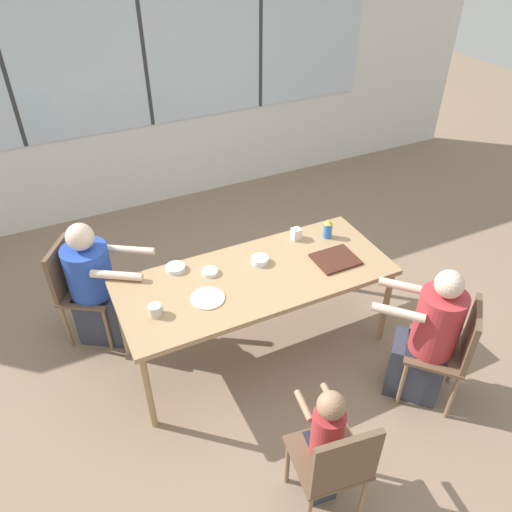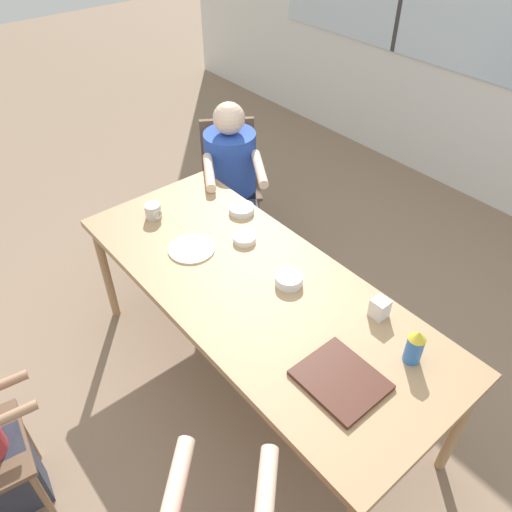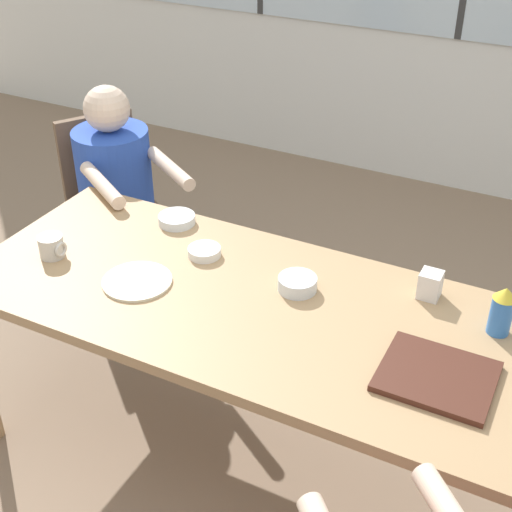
{
  "view_description": "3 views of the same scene",
  "coord_description": "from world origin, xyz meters",
  "px_view_note": "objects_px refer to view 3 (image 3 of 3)",
  "views": [
    {
      "loc": [
        -1.23,
        -2.58,
        3.06
      ],
      "look_at": [
        0.0,
        0.0,
        0.92
      ],
      "focal_mm": 35.0,
      "sensor_mm": 36.0,
      "label": 1
    },
    {
      "loc": [
        1.32,
        -1.1,
        2.38
      ],
      "look_at": [
        0.0,
        0.0,
        0.92
      ],
      "focal_mm": 35.0,
      "sensor_mm": 36.0,
      "label": 2
    },
    {
      "loc": [
        0.87,
        -1.69,
        2.14
      ],
      "look_at": [
        0.0,
        0.0,
        0.92
      ],
      "focal_mm": 50.0,
      "sensor_mm": 36.0,
      "label": 3
    }
  ],
  "objects_px": {
    "milk_carton_small": "(430,285)",
    "sippy_cup": "(502,310)",
    "bowl_cereal": "(204,252)",
    "chair_for_woman_green_shirt": "(108,189)",
    "bowl_white_shallow": "(297,284)",
    "bowl_fruit": "(177,219)",
    "coffee_mug": "(52,247)",
    "person_woman_green_shirt": "(122,212)"
  },
  "relations": [
    {
      "from": "coffee_mug",
      "to": "bowl_fruit",
      "type": "height_order",
      "value": "coffee_mug"
    },
    {
      "from": "bowl_cereal",
      "to": "bowl_fruit",
      "type": "relative_size",
      "value": 0.84
    },
    {
      "from": "milk_carton_small",
      "to": "sippy_cup",
      "type": "bearing_deg",
      "value": -19.87
    },
    {
      "from": "bowl_white_shallow",
      "to": "bowl_cereal",
      "type": "distance_m",
      "value": 0.39
    },
    {
      "from": "coffee_mug",
      "to": "bowl_fruit",
      "type": "relative_size",
      "value": 0.66
    },
    {
      "from": "bowl_white_shallow",
      "to": "bowl_fruit",
      "type": "height_order",
      "value": "bowl_white_shallow"
    },
    {
      "from": "sippy_cup",
      "to": "milk_carton_small",
      "type": "height_order",
      "value": "sippy_cup"
    },
    {
      "from": "person_woman_green_shirt",
      "to": "chair_for_woman_green_shirt",
      "type": "bearing_deg",
      "value": -90.0
    },
    {
      "from": "person_woman_green_shirt",
      "to": "milk_carton_small",
      "type": "xyz_separation_m",
      "value": [
        1.57,
        -0.38,
        0.31
      ]
    },
    {
      "from": "coffee_mug",
      "to": "milk_carton_small",
      "type": "bearing_deg",
      "value": 16.37
    },
    {
      "from": "milk_carton_small",
      "to": "chair_for_woman_green_shirt",
      "type": "bearing_deg",
      "value": 164.61
    },
    {
      "from": "milk_carton_small",
      "to": "bowl_cereal",
      "type": "height_order",
      "value": "milk_carton_small"
    },
    {
      "from": "sippy_cup",
      "to": "bowl_white_shallow",
      "type": "bearing_deg",
      "value": -173.32
    },
    {
      "from": "bowl_white_shallow",
      "to": "bowl_fruit",
      "type": "relative_size",
      "value": 0.92
    },
    {
      "from": "coffee_mug",
      "to": "chair_for_woman_green_shirt",
      "type": "bearing_deg",
      "value": 116.8
    },
    {
      "from": "person_woman_green_shirt",
      "to": "bowl_fruit",
      "type": "relative_size",
      "value": 7.59
    },
    {
      "from": "chair_for_woman_green_shirt",
      "to": "person_woman_green_shirt",
      "type": "relative_size",
      "value": 0.81
    },
    {
      "from": "chair_for_woman_green_shirt",
      "to": "sippy_cup",
      "type": "bearing_deg",
      "value": 106.17
    },
    {
      "from": "coffee_mug",
      "to": "sippy_cup",
      "type": "relative_size",
      "value": 0.57
    },
    {
      "from": "chair_for_woman_green_shirt",
      "to": "milk_carton_small",
      "type": "bearing_deg",
      "value": 106.74
    },
    {
      "from": "bowl_white_shallow",
      "to": "bowl_fruit",
      "type": "bearing_deg",
      "value": 162.12
    },
    {
      "from": "bowl_cereal",
      "to": "bowl_fruit",
      "type": "distance_m",
      "value": 0.26
    },
    {
      "from": "chair_for_woman_green_shirt",
      "to": "bowl_white_shallow",
      "type": "bearing_deg",
      "value": 96.18
    },
    {
      "from": "milk_carton_small",
      "to": "bowl_cereal",
      "type": "bearing_deg",
      "value": -171.33
    },
    {
      "from": "coffee_mug",
      "to": "bowl_white_shallow",
      "type": "relative_size",
      "value": 0.72
    },
    {
      "from": "chair_for_woman_green_shirt",
      "to": "person_woman_green_shirt",
      "type": "bearing_deg",
      "value": 90.0
    },
    {
      "from": "chair_for_woman_green_shirt",
      "to": "bowl_white_shallow",
      "type": "relative_size",
      "value": 6.65
    },
    {
      "from": "chair_for_woman_green_shirt",
      "to": "coffee_mug",
      "type": "bearing_deg",
      "value": 58.93
    },
    {
      "from": "coffee_mug",
      "to": "milk_carton_small",
      "type": "relative_size",
      "value": 1.01
    },
    {
      "from": "coffee_mug",
      "to": "sippy_cup",
      "type": "distance_m",
      "value": 1.55
    },
    {
      "from": "milk_carton_small",
      "to": "bowl_fruit",
      "type": "height_order",
      "value": "milk_carton_small"
    },
    {
      "from": "bowl_white_shallow",
      "to": "coffee_mug",
      "type": "bearing_deg",
      "value": -166.33
    },
    {
      "from": "person_woman_green_shirt",
      "to": "sippy_cup",
      "type": "bearing_deg",
      "value": 107.64
    },
    {
      "from": "chair_for_woman_green_shirt",
      "to": "coffee_mug",
      "type": "relative_size",
      "value": 9.23
    },
    {
      "from": "bowl_cereal",
      "to": "milk_carton_small",
      "type": "bearing_deg",
      "value": 8.67
    },
    {
      "from": "chair_for_woman_green_shirt",
      "to": "bowl_fruit",
      "type": "height_order",
      "value": "chair_for_woman_green_shirt"
    },
    {
      "from": "bowl_cereal",
      "to": "chair_for_woman_green_shirt",
      "type": "bearing_deg",
      "value": 147.07
    },
    {
      "from": "milk_carton_small",
      "to": "bowl_white_shallow",
      "type": "xyz_separation_m",
      "value": [
        -0.41,
        -0.16,
        -0.02
      ]
    },
    {
      "from": "person_woman_green_shirt",
      "to": "sippy_cup",
      "type": "distance_m",
      "value": 1.9
    },
    {
      "from": "sippy_cup",
      "to": "milk_carton_small",
      "type": "xyz_separation_m",
      "value": [
        -0.24,
        0.09,
        -0.04
      ]
    },
    {
      "from": "milk_carton_small",
      "to": "bowl_white_shallow",
      "type": "bearing_deg",
      "value": -158.06
    },
    {
      "from": "bowl_white_shallow",
      "to": "bowl_cereal",
      "type": "bearing_deg",
      "value": 173.8
    }
  ]
}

